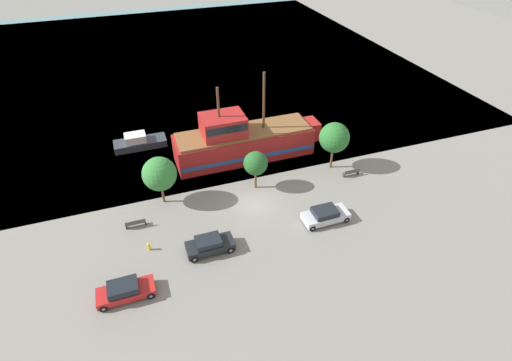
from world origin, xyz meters
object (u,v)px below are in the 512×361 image
(bench_promenade_east, at_px, (351,172))
(parked_car_curb_front, at_px, (325,215))
(parked_car_curb_mid, at_px, (125,291))
(pirate_ship, at_px, (242,141))
(fire_hydrant, at_px, (149,246))
(moored_boat_dockside, at_px, (139,142))
(parked_car_curb_rear, at_px, (210,245))
(bench_promenade_west, at_px, (136,223))

(bench_promenade_east, bearing_deg, parked_car_curb_front, -137.41)
(parked_car_curb_front, bearing_deg, parked_car_curb_mid, -171.63)
(pirate_ship, height_order, fire_hydrant, pirate_ship)
(pirate_ship, relative_size, bench_promenade_east, 9.26)
(parked_car_curb_front, height_order, parked_car_curb_mid, parked_car_curb_mid)
(parked_car_curb_front, bearing_deg, bench_promenade_east, 42.59)
(moored_boat_dockside, height_order, bench_promenade_east, moored_boat_dockside)
(pirate_ship, distance_m, bench_promenade_east, 12.78)
(parked_car_curb_mid, height_order, bench_promenade_east, parked_car_curb_mid)
(bench_promenade_east, bearing_deg, moored_boat_dockside, 146.82)
(pirate_ship, bearing_deg, parked_car_curb_front, -73.57)
(pirate_ship, distance_m, moored_boat_dockside, 12.94)
(parked_car_curb_front, distance_m, fire_hydrant, 16.39)
(parked_car_curb_rear, xyz_separation_m, bench_promenade_west, (-5.80, 5.29, -0.29))
(bench_promenade_east, bearing_deg, parked_car_curb_mid, -161.31)
(parked_car_curb_front, xyz_separation_m, bench_promenade_east, (6.13, 5.63, -0.25))
(bench_promenade_east, relative_size, bench_promenade_west, 1.00)
(moored_boat_dockside, height_order, parked_car_curb_rear, moored_boat_dockside)
(moored_boat_dockside, xyz_separation_m, bench_promenade_west, (-1.91, -14.48, -0.21))
(moored_boat_dockside, height_order, parked_car_curb_mid, moored_boat_dockside)
(pirate_ship, height_order, parked_car_curb_front, pirate_ship)
(parked_car_curb_rear, height_order, bench_promenade_east, parked_car_curb_rear)
(parked_car_curb_mid, bearing_deg, bench_promenade_west, 78.98)
(pirate_ship, bearing_deg, bench_promenade_west, -147.91)
(bench_promenade_west, bearing_deg, parked_car_curb_front, -16.56)
(moored_boat_dockside, distance_m, bench_promenade_west, 14.61)
(moored_boat_dockside, xyz_separation_m, parked_car_curb_front, (15.18, -19.56, 0.03))
(pirate_ship, distance_m, parked_car_curb_front, 13.97)
(pirate_ship, bearing_deg, moored_boat_dockside, 151.02)
(moored_boat_dockside, distance_m, parked_car_curb_rear, 20.15)
(parked_car_curb_mid, height_order, parked_car_curb_rear, parked_car_curb_rear)
(parked_car_curb_front, distance_m, parked_car_curb_mid, 18.82)
(parked_car_curb_mid, bearing_deg, bench_promenade_east, 18.69)
(pirate_ship, distance_m, fire_hydrant, 17.06)
(parked_car_curb_front, bearing_deg, moored_boat_dockside, 127.81)
(parked_car_curb_mid, bearing_deg, pirate_ship, 47.59)
(parked_car_curb_rear, relative_size, bench_promenade_west, 2.24)
(fire_hydrant, bearing_deg, parked_car_curb_mid, -117.53)
(bench_promenade_east, height_order, bench_promenade_west, same)
(pirate_ship, relative_size, fire_hydrant, 22.47)
(moored_boat_dockside, relative_size, fire_hydrant, 8.10)
(fire_hydrant, bearing_deg, pirate_ship, 43.24)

